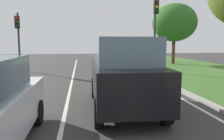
{
  "coord_description": "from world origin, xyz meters",
  "views": [
    {
      "loc": [
        -0.2,
        2.43,
        2.14
      ],
      "look_at": [
        0.85,
        9.82,
        1.2
      ],
      "focal_mm": 35.44,
      "sensor_mm": 36.0,
      "label": 1
    }
  ],
  "objects": [
    {
      "name": "lane_line_right_edge",
      "position": [
        3.6,
        14.0,
        0.0
      ],
      "size": [
        0.12,
        32.0,
        0.01
      ],
      "primitive_type": "cube",
      "color": "silver",
      "rests_on": "ground"
    },
    {
      "name": "car_suv_ahead",
      "position": [
        1.14,
        9.26,
        1.17
      ],
      "size": [
        2.08,
        4.55,
        2.28
      ],
      "rotation": [
        0.0,
        0.0,
        -0.03
      ],
      "color": "black",
      "rests_on": "ground"
    },
    {
      "name": "lane_line_center",
      "position": [
        -0.7,
        14.0,
        0.0
      ],
      "size": [
        0.12,
        32.0,
        0.01
      ],
      "primitive_type": "cube",
      "color": "silver",
      "rests_on": "ground"
    },
    {
      "name": "curb_right",
      "position": [
        4.1,
        14.0,
        0.06
      ],
      "size": [
        0.24,
        48.0,
        0.12
      ],
      "primitive_type": "cube",
      "color": "#9E9B93",
      "rests_on": "ground"
    },
    {
      "name": "tree_roadside_far",
      "position": [
        8.65,
        22.7,
        3.97
      ],
      "size": [
        4.19,
        4.19,
        5.76
      ],
      "color": "#4C331E",
      "rests_on": "ground"
    },
    {
      "name": "traffic_light_overhead_left",
      "position": [
        -4.73,
        19.69,
        2.9
      ],
      "size": [
        0.32,
        0.5,
        4.29
      ],
      "color": "#2D2D2D",
      "rests_on": "ground"
    },
    {
      "name": "ground_plane",
      "position": [
        0.0,
        14.0,
        0.0
      ],
      "size": [
        60.0,
        60.0,
        0.0
      ],
      "primitive_type": "plane",
      "color": "#383533"
    },
    {
      "name": "traffic_light_near_right",
      "position": [
        4.96,
        17.38,
        3.51
      ],
      "size": [
        0.32,
        0.5,
        5.16
      ],
      "color": "#2D2D2D",
      "rests_on": "ground"
    }
  ]
}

